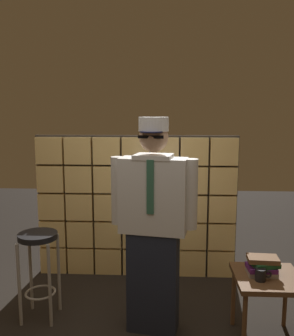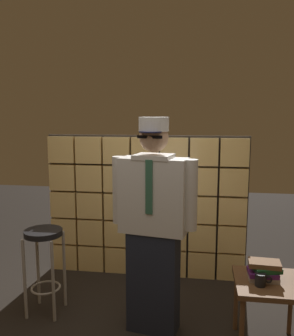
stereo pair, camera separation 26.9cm
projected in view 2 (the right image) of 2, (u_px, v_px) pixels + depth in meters
glass_block_wall at (145, 207)px, 4.03m from camera, size 2.24×0.10×1.60m
standing_person at (154, 223)px, 2.94m from camera, size 0.72×0.35×1.79m
bar_stool at (44, 251)px, 3.26m from camera, size 0.34×0.34×0.79m
side_table at (269, 290)px, 2.76m from camera, size 0.52×0.52×0.56m
book_stack at (264, 271)px, 2.77m from camera, size 0.25×0.19×0.15m
coffee_mug at (261, 280)px, 2.67m from camera, size 0.13×0.08×0.09m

